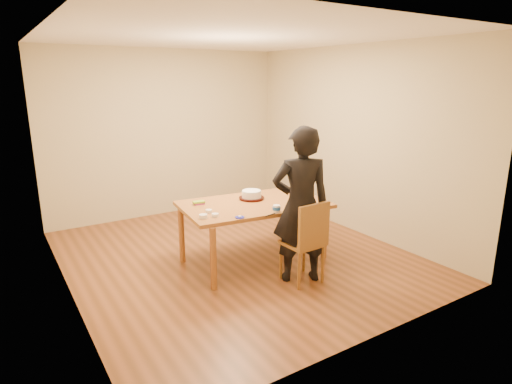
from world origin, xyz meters
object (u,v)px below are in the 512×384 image
cake_plate (252,198)px  cake (252,194)px  person (301,205)px  dining_table (254,204)px  dining_chair (302,243)px

cake_plate → cake: cake is taller
cake_plate → person: bearing=-84.6°
dining_table → person: size_ratio=1.00×
cake_plate → dining_chair: bearing=-84.9°
person → cake: bearing=-60.0°
dining_chair → cake: (-0.08, 0.93, 0.36)m
cake_plate → dining_table: bearing=-112.7°
cake_plate → person: 0.90m
dining_chair → cake_plate: size_ratio=1.23×
cake_plate → person: size_ratio=0.18×
dining_table → cake_plate: (0.07, 0.16, 0.03)m
dining_chair → person: size_ratio=0.22×
dining_table → person: (0.15, -0.73, 0.15)m
dining_chair → person: (0.00, 0.04, 0.43)m
cake_plate → person: person is taller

